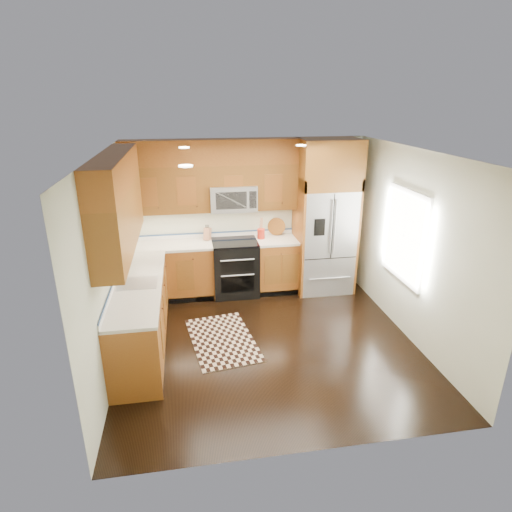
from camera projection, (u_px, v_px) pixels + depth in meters
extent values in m
plane|color=black|center=(268.00, 342.00, 5.99)|extent=(4.00, 4.00, 0.00)
cube|color=silver|center=(246.00, 215.00, 7.37)|extent=(4.00, 0.02, 2.60)
cube|color=silver|center=(108.00, 265.00, 5.22)|extent=(0.02, 4.00, 2.60)
cube|color=silver|center=(412.00, 247.00, 5.84)|extent=(0.02, 4.00, 2.60)
cube|color=white|center=(405.00, 235.00, 5.98)|extent=(0.04, 1.10, 1.30)
cube|color=white|center=(404.00, 235.00, 5.98)|extent=(0.02, 0.95, 1.15)
cube|color=brown|center=(172.00, 272.00, 7.19)|extent=(1.37, 0.60, 0.90)
cube|color=brown|center=(277.00, 265.00, 7.47)|extent=(0.72, 0.60, 0.90)
cube|color=brown|center=(141.00, 316.00, 5.75)|extent=(0.60, 2.40, 0.90)
cube|color=silver|center=(215.00, 243.00, 7.14)|extent=(2.85, 0.62, 0.04)
cube|color=silver|center=(138.00, 285.00, 5.58)|extent=(0.62, 2.40, 0.04)
cube|color=brown|center=(213.00, 188.00, 6.95)|extent=(2.85, 0.33, 0.75)
cube|color=brown|center=(119.00, 218.00, 5.24)|extent=(0.33, 2.40, 0.75)
cube|color=brown|center=(211.00, 152.00, 6.75)|extent=(2.85, 0.33, 0.40)
cube|color=brown|center=(114.00, 171.00, 5.04)|extent=(0.33, 2.40, 0.40)
cube|color=black|center=(235.00, 268.00, 7.33)|extent=(0.76, 0.64, 0.92)
cube|color=black|center=(235.00, 242.00, 7.16)|extent=(0.76, 0.60, 0.02)
cube|color=black|center=(237.00, 266.00, 6.98)|extent=(0.55, 0.01, 0.18)
cube|color=black|center=(238.00, 284.00, 7.09)|extent=(0.55, 0.01, 0.28)
cylinder|color=#B2B2B7|center=(237.00, 260.00, 6.91)|extent=(0.55, 0.02, 0.02)
cylinder|color=#B2B2B7|center=(238.00, 275.00, 7.01)|extent=(0.55, 0.02, 0.02)
cube|color=#B2B2B7|center=(233.00, 198.00, 7.02)|extent=(0.76, 0.40, 0.42)
cube|color=black|center=(231.00, 201.00, 6.84)|extent=(0.50, 0.01, 0.28)
cube|color=#B2B2B7|center=(324.00, 240.00, 7.37)|extent=(0.90, 0.74, 1.80)
cube|color=black|center=(333.00, 227.00, 6.91)|extent=(0.01, 0.01, 1.08)
cube|color=black|center=(320.00, 227.00, 6.87)|extent=(0.18, 0.01, 0.28)
cube|color=brown|center=(298.00, 236.00, 7.27)|extent=(0.04, 0.74, 2.00)
cube|color=brown|center=(351.00, 233.00, 7.41)|extent=(0.04, 0.74, 2.00)
cube|color=brown|center=(329.00, 164.00, 6.92)|extent=(0.98, 0.74, 0.80)
cube|color=#B2B2B7|center=(138.00, 283.00, 5.57)|extent=(0.50, 0.42, 0.02)
cylinder|color=#B2B2B7|center=(123.00, 268.00, 5.70)|extent=(0.02, 0.02, 0.28)
torus|color=#B2B2B7|center=(121.00, 260.00, 5.58)|extent=(0.18, 0.02, 0.18)
cube|color=black|center=(222.00, 339.00, 6.04)|extent=(1.03, 1.50, 0.01)
cube|color=#A36E4F|center=(207.00, 234.00, 7.23)|extent=(0.14, 0.16, 0.21)
cylinder|color=red|center=(261.00, 234.00, 7.29)|extent=(0.15, 0.15, 0.17)
cylinder|color=brown|center=(276.00, 234.00, 7.51)|extent=(0.40, 0.40, 0.02)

